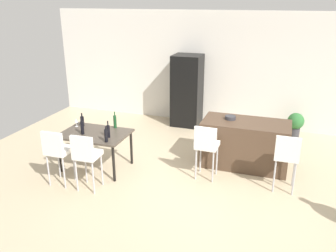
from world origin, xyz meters
name	(u,v)px	position (x,y,z in m)	size (l,w,h in m)	color
ground_plane	(203,177)	(0.00, 0.00, 0.00)	(10.00, 10.00, 0.00)	#C6B28E
back_wall	(234,70)	(0.00, 3.17, 1.45)	(10.00, 0.12, 2.90)	silver
kitchen_island	(245,144)	(0.65, 0.76, 0.46)	(1.68, 0.84, 0.92)	#4C3828
bar_chair_left	(206,144)	(0.05, -0.04, 0.70)	(0.41, 0.41, 1.05)	white
bar_chair_middle	(287,154)	(1.43, -0.04, 0.70)	(0.40, 0.40, 1.05)	white
dining_table	(95,136)	(-2.09, -0.30, 0.67)	(1.28, 0.89, 0.74)	#4C4238
dining_chair_near	(57,149)	(-2.37, -1.11, 0.70)	(0.41, 0.41, 1.05)	white
dining_chair_far	(86,153)	(-1.80, -1.11, 0.70)	(0.41, 0.41, 1.05)	white
wine_bottle_inner	(106,136)	(-1.66, -0.63, 0.86)	(0.06, 0.06, 0.30)	black
wine_bottle_far	(82,127)	(-2.27, -0.43, 0.87)	(0.06, 0.06, 0.32)	black
wine_bottle_left	(108,131)	(-1.73, -0.42, 0.86)	(0.07, 0.07, 0.32)	black
wine_bottle_corner	(82,121)	(-2.51, -0.05, 0.85)	(0.07, 0.07, 0.28)	black
wine_bottle_right	(115,121)	(-1.84, 0.08, 0.87)	(0.06, 0.06, 0.34)	#194723
wine_glass_middle	(76,121)	(-2.62, -0.10, 0.86)	(0.07, 0.07, 0.17)	silver
refrigerator	(187,91)	(-1.11, 2.73, 0.92)	(0.72, 0.68, 1.84)	black
fruit_bowl	(230,118)	(0.33, 0.81, 0.96)	(0.21, 0.21, 0.07)	#333338
potted_plant	(296,123)	(1.62, 2.72, 0.35)	(0.39, 0.39, 0.59)	#38383D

